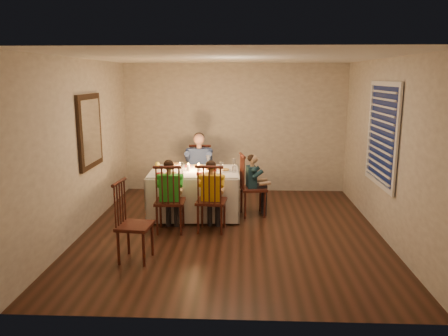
{
  "coord_description": "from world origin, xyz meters",
  "views": [
    {
      "loc": [
        0.17,
        -6.38,
        2.34
      ],
      "look_at": [
        -0.12,
        0.15,
        0.96
      ],
      "focal_mm": 35.0,
      "sensor_mm": 36.0,
      "label": 1
    }
  ],
  "objects_px": {
    "child_green": "(171,231)",
    "serving_bowl": "(174,166)",
    "chair_end": "(253,215)",
    "chair_near_right": "(212,231)",
    "chair_adult": "(200,202)",
    "dining_table": "(194,184)",
    "child_yellow": "(212,231)",
    "chair_near_left": "(171,231)",
    "adult": "(200,202)",
    "child_teal": "(253,215)",
    "chair_extra": "(136,260)"
  },
  "relations": [
    {
      "from": "chair_end",
      "to": "chair_near_left",
      "type": "bearing_deg",
      "value": 114.22
    },
    {
      "from": "dining_table",
      "to": "child_green",
      "type": "bearing_deg",
      "value": -111.44
    },
    {
      "from": "chair_extra",
      "to": "serving_bowl",
      "type": "height_order",
      "value": "serving_bowl"
    },
    {
      "from": "chair_near_left",
      "to": "chair_end",
      "type": "relative_size",
      "value": 1.0
    },
    {
      "from": "chair_adult",
      "to": "child_teal",
      "type": "distance_m",
      "value": 1.26
    },
    {
      "from": "chair_adult",
      "to": "chair_near_right",
      "type": "xyz_separation_m",
      "value": [
        0.34,
        -1.59,
        0.0
      ]
    },
    {
      "from": "chair_near_right",
      "to": "child_green",
      "type": "relative_size",
      "value": 0.95
    },
    {
      "from": "dining_table",
      "to": "child_green",
      "type": "height_order",
      "value": "dining_table"
    },
    {
      "from": "chair_extra",
      "to": "child_yellow",
      "type": "relative_size",
      "value": 0.95
    },
    {
      "from": "adult",
      "to": "serving_bowl",
      "type": "relative_size",
      "value": 5.83
    },
    {
      "from": "dining_table",
      "to": "adult",
      "type": "distance_m",
      "value": 1.0
    },
    {
      "from": "child_teal",
      "to": "child_yellow",
      "type": "bearing_deg",
      "value": 131.46
    },
    {
      "from": "child_green",
      "to": "chair_end",
      "type": "bearing_deg",
      "value": -147.38
    },
    {
      "from": "child_green",
      "to": "chair_extra",
      "type": "bearing_deg",
      "value": 74.37
    },
    {
      "from": "chair_adult",
      "to": "adult",
      "type": "distance_m",
      "value": 0.0
    },
    {
      "from": "chair_adult",
      "to": "serving_bowl",
      "type": "distance_m",
      "value": 1.06
    },
    {
      "from": "serving_bowl",
      "to": "dining_table",
      "type": "bearing_deg",
      "value": -33.78
    },
    {
      "from": "dining_table",
      "to": "child_green",
      "type": "relative_size",
      "value": 1.37
    },
    {
      "from": "adult",
      "to": "chair_end",
      "type": "bearing_deg",
      "value": -38.09
    },
    {
      "from": "dining_table",
      "to": "chair_end",
      "type": "xyz_separation_m",
      "value": [
        0.99,
        0.06,
        -0.56
      ]
    },
    {
      "from": "child_green",
      "to": "adult",
      "type": "bearing_deg",
      "value": -101.43
    },
    {
      "from": "chair_near_right",
      "to": "child_yellow",
      "type": "bearing_deg",
      "value": -0.0
    },
    {
      "from": "chair_adult",
      "to": "child_green",
      "type": "bearing_deg",
      "value": -100.29
    },
    {
      "from": "chair_end",
      "to": "child_yellow",
      "type": "height_order",
      "value": "child_yellow"
    },
    {
      "from": "chair_adult",
      "to": "chair_near_left",
      "type": "height_order",
      "value": "same"
    },
    {
      "from": "chair_extra",
      "to": "child_teal",
      "type": "bearing_deg",
      "value": -32.58
    },
    {
      "from": "chair_extra",
      "to": "child_teal",
      "type": "xyz_separation_m",
      "value": [
        1.55,
        1.96,
        0.0
      ]
    },
    {
      "from": "dining_table",
      "to": "child_yellow",
      "type": "xyz_separation_m",
      "value": [
        0.34,
        -0.76,
        -0.56
      ]
    },
    {
      "from": "dining_table",
      "to": "adult",
      "type": "bearing_deg",
      "value": 87.79
    },
    {
      "from": "chair_extra",
      "to": "serving_bowl",
      "type": "relative_size",
      "value": 4.67
    },
    {
      "from": "dining_table",
      "to": "child_yellow",
      "type": "relative_size",
      "value": 1.39
    },
    {
      "from": "chair_near_left",
      "to": "child_green",
      "type": "bearing_deg",
      "value": -8.73
    },
    {
      "from": "adult",
      "to": "child_teal",
      "type": "distance_m",
      "value": 1.26
    },
    {
      "from": "child_yellow",
      "to": "chair_extra",
      "type": "bearing_deg",
      "value": 56.72
    },
    {
      "from": "chair_extra",
      "to": "serving_bowl",
      "type": "bearing_deg",
      "value": 1.48
    },
    {
      "from": "serving_bowl",
      "to": "chair_near_left",
      "type": "bearing_deg",
      "value": -84.28
    },
    {
      "from": "chair_end",
      "to": "child_yellow",
      "type": "distance_m",
      "value": 1.05
    },
    {
      "from": "chair_end",
      "to": "serving_bowl",
      "type": "distance_m",
      "value": 1.62
    },
    {
      "from": "chair_near_left",
      "to": "serving_bowl",
      "type": "bearing_deg",
      "value": -85.88
    },
    {
      "from": "chair_near_left",
      "to": "child_green",
      "type": "height_order",
      "value": "child_green"
    },
    {
      "from": "child_yellow",
      "to": "chair_end",
      "type": "bearing_deg",
      "value": -123.51
    },
    {
      "from": "serving_bowl",
      "to": "child_teal",
      "type": "bearing_deg",
      "value": -8.39
    },
    {
      "from": "child_teal",
      "to": "adult",
      "type": "bearing_deg",
      "value": 42.38
    },
    {
      "from": "serving_bowl",
      "to": "adult",
      "type": "bearing_deg",
      "value": 55.19
    },
    {
      "from": "chair_near_left",
      "to": "child_teal",
      "type": "relative_size",
      "value": 1.01
    },
    {
      "from": "child_green",
      "to": "serving_bowl",
      "type": "distance_m",
      "value": 1.35
    },
    {
      "from": "child_green",
      "to": "serving_bowl",
      "type": "xyz_separation_m",
      "value": [
        -0.11,
        1.07,
        0.81
      ]
    },
    {
      "from": "chair_near_right",
      "to": "chair_end",
      "type": "bearing_deg",
      "value": -123.51
    },
    {
      "from": "chair_extra",
      "to": "serving_bowl",
      "type": "xyz_separation_m",
      "value": [
        0.16,
        2.16,
        0.81
      ]
    },
    {
      "from": "chair_near_right",
      "to": "child_yellow",
      "type": "relative_size",
      "value": 0.96
    }
  ]
}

